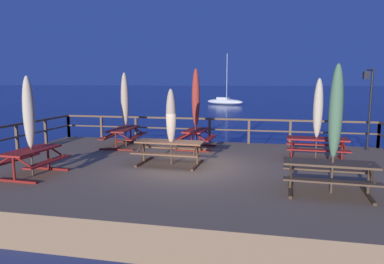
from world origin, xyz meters
TOP-DOWN VIEW (x-y plane):
  - ground_plane at (0.00, 0.00)m, footprint 600.00×600.00m
  - wooden_deck at (0.00, 0.00)m, footprint 14.21×9.37m
  - railing_waterside_far at (0.00, 4.53)m, footprint 14.01×0.10m
  - picnic_table_front_left at (-3.36, 2.80)m, footprint 1.53×2.25m
  - picnic_table_mid_left at (-4.13, -2.03)m, footprint 1.50×1.84m
  - picnic_table_mid_right at (-0.61, 0.11)m, footprint 2.26×1.50m
  - picnic_table_mid_centre at (3.94, -1.97)m, footprint 2.21×1.51m
  - picnic_table_back_right at (-0.31, 2.95)m, footprint 1.50×1.70m
  - picnic_table_back_left at (4.18, 1.77)m, footprint 2.07×1.48m
  - patio_umbrella_tall_back_right at (-3.29, 2.86)m, footprint 0.32×0.32m
  - patio_umbrella_tall_front at (-4.14, -2.02)m, footprint 0.32×0.32m
  - patio_umbrella_short_back at (-0.55, 0.05)m, footprint 0.32×0.32m
  - patio_umbrella_short_mid at (4.02, -1.98)m, footprint 0.32×0.32m
  - patio_umbrella_short_front at (-0.30, 2.90)m, footprint 0.32×0.32m
  - patio_umbrella_tall_mid_right at (4.16, 1.74)m, footprint 0.32×0.32m
  - lamp_post_hooked at (6.28, 3.83)m, footprint 0.48×0.58m
  - sailboat_distant at (-3.65, 42.81)m, footprint 6.21×3.66m

SIDE VIEW (x-z plane):
  - ground_plane at x=0.00m, z-range 0.00..0.00m
  - wooden_deck at x=0.00m, z-range 0.00..0.83m
  - sailboat_distant at x=-3.65m, z-range -3.35..4.37m
  - picnic_table_back_right at x=-0.31m, z-range 0.99..1.76m
  - picnic_table_mid_left at x=-4.13m, z-range 0.99..1.77m
  - picnic_table_back_left at x=4.18m, z-range 1.00..1.78m
  - picnic_table_mid_centre at x=3.94m, z-range 1.00..1.78m
  - picnic_table_front_left at x=-3.36m, z-range 1.01..1.78m
  - picnic_table_mid_right at x=-0.61m, z-range 1.01..1.78m
  - railing_waterside_far at x=0.00m, z-range 1.03..2.12m
  - patio_umbrella_short_back at x=-0.55m, z-range 1.16..3.63m
  - patio_umbrella_tall_mid_right at x=4.16m, z-range 1.21..4.02m
  - patio_umbrella_tall_front at x=-4.14m, z-range 1.22..4.07m
  - patio_umbrella_tall_back_right at x=-3.29m, z-range 1.24..4.30m
  - patio_umbrella_short_mid at x=4.02m, z-range 1.25..4.36m
  - patio_umbrella_short_front at x=-0.30m, z-range 1.26..4.47m
  - lamp_post_hooked at x=6.28m, z-range 1.34..4.54m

